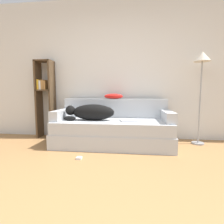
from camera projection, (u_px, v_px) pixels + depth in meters
name	position (u px, v px, depth m)	size (l,w,h in m)	color
ground_plane	(72.00, 214.00, 1.29)	(20.00, 20.00, 0.00)	#9E7042
wall_back	(111.00, 70.00, 3.45)	(8.19, 0.06, 2.70)	silver
couch	(113.00, 133.00, 3.00)	(1.97, 0.86, 0.43)	#B2B7BC
couch_backrest	(115.00, 108.00, 3.31)	(1.93, 0.15, 0.35)	#B2B7BC
couch_arm_left	(61.00, 115.00, 3.07)	(0.15, 0.67, 0.17)	#B2B7BC
couch_arm_right	(168.00, 116.00, 2.85)	(0.15, 0.67, 0.17)	#B2B7BC
dog	(91.00, 112.00, 2.96)	(0.84, 0.27, 0.27)	black
laptop	(130.00, 120.00, 2.90)	(0.38, 0.31, 0.02)	silver
throw_pillow	(114.00, 96.00, 3.28)	(0.35, 0.17, 0.10)	red
bookshelf	(45.00, 95.00, 3.48)	(0.33, 0.26, 1.53)	#4C3823
floor_lamp	(202.00, 66.00, 2.94)	(0.27, 0.27, 1.58)	gray
power_adapter	(79.00, 158.00, 2.37)	(0.07, 0.07, 0.03)	silver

